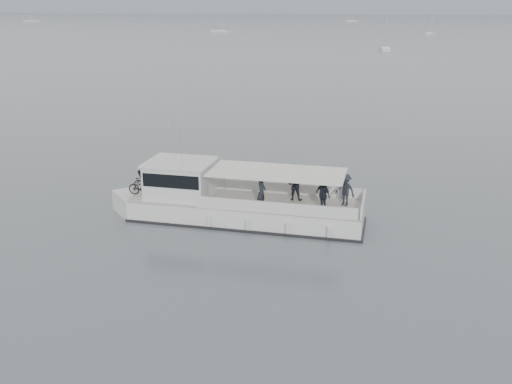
# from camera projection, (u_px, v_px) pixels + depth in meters

# --- Properties ---
(ground) EXTENTS (1400.00, 1400.00, 0.00)m
(ground) POSITION_uv_depth(u_px,v_px,m) (316.00, 240.00, 27.09)
(ground) COLOR #566165
(ground) RESTS_ON ground
(tour_boat) EXTENTS (13.59, 3.57, 5.69)m
(tour_boat) POSITION_uv_depth(u_px,v_px,m) (224.00, 202.00, 29.50)
(tour_boat) COLOR white
(tour_boat) RESTS_ON ground
(moored_fleet) EXTENTS (430.98, 334.60, 10.58)m
(moored_fleet) POSITION_uv_depth(u_px,v_px,m) (347.00, 31.00, 217.26)
(moored_fleet) COLOR white
(moored_fleet) RESTS_ON ground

